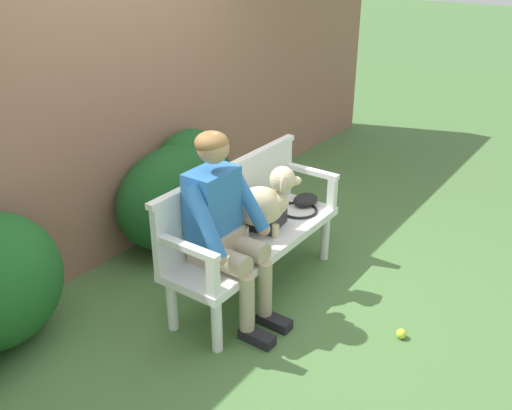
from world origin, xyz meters
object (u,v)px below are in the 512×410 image
person_seated (223,223)px  tennis_racket (297,209)px  dog_on_bench (265,201)px  baseball_glove (306,200)px  garden_bench (256,244)px  sports_bag (267,217)px  tennis_ball (401,334)px

person_seated → tennis_racket: person_seated is taller
dog_on_bench → baseball_glove: bearing=0.4°
dog_on_bench → tennis_racket: 0.52m
garden_bench → sports_bag: sports_bag is taller
tennis_racket → tennis_ball: size_ratio=8.80×
person_seated → dog_on_bench: 0.46m
tennis_racket → sports_bag: 0.36m
garden_bench → sports_bag: size_ratio=5.48×
tennis_racket → tennis_ball: 1.24m
dog_on_bench → sports_bag: dog_on_bench is taller
sports_bag → tennis_ball: sports_bag is taller
dog_on_bench → sports_bag: size_ratio=1.81×
dog_on_bench → tennis_racket: dog_on_bench is taller
sports_bag → baseball_glove: bearing=-5.9°
garden_bench → dog_on_bench: 0.33m
baseball_glove → person_seated: bearing=-169.9°
sports_bag → tennis_ball: (-0.09, -1.12, -0.48)m
tennis_racket → baseball_glove: size_ratio=2.64×
baseball_glove → garden_bench: bearing=-171.2°
dog_on_bench → baseball_glove: dog_on_bench is taller
tennis_racket → baseball_glove: (0.11, -0.01, 0.04)m
dog_on_bench → baseball_glove: (0.57, 0.00, -0.21)m
dog_on_bench → tennis_racket: size_ratio=0.87×
baseball_glove → sports_bag: bearing=-175.4°
person_seated → baseball_glove: bearing=-0.4°
person_seated → dog_on_bench: size_ratio=2.61×
garden_bench → baseball_glove: bearing=-1.7°
baseball_glove → tennis_ball: size_ratio=3.33×
tennis_racket → sports_bag: size_ratio=2.07×
tennis_racket → garden_bench: bearing=179.0°
dog_on_bench → tennis_racket: (0.45, 0.01, -0.24)m
person_seated → sports_bag: (0.56, 0.04, -0.20)m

